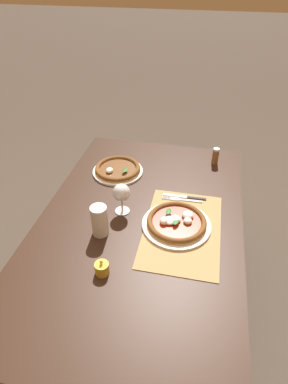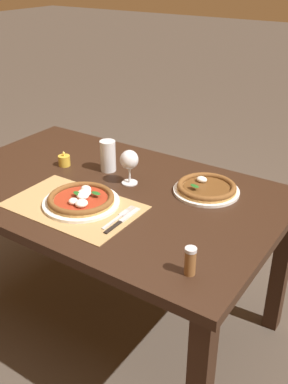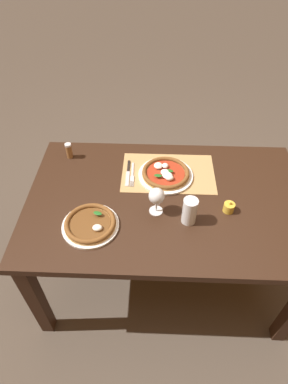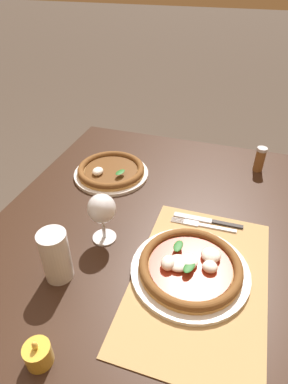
{
  "view_description": "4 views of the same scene",
  "coord_description": "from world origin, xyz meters",
  "px_view_note": "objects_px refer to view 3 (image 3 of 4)",
  "views": [
    {
      "loc": [
        -1.06,
        -0.24,
        1.74
      ],
      "look_at": [
        0.15,
        0.01,
        0.8
      ],
      "focal_mm": 30.0,
      "sensor_mm": 36.0,
      "label": 1
    },
    {
      "loc": [
        1.09,
        -1.34,
        1.62
      ],
      "look_at": [
        0.26,
        -0.1,
        0.84
      ],
      "focal_mm": 42.0,
      "sensor_mm": 36.0,
      "label": 2
    },
    {
      "loc": [
        0.08,
        1.17,
        1.98
      ],
      "look_at": [
        0.12,
        -0.01,
        0.77
      ],
      "focal_mm": 30.0,
      "sensor_mm": 36.0,
      "label": 3
    },
    {
      "loc": [
        -0.55,
        -0.22,
        1.41
      ],
      "look_at": [
        0.23,
        0.03,
        0.8
      ],
      "focal_mm": 30.0,
      "sensor_mm": 36.0,
      "label": 4
    }
  ],
  "objects_px": {
    "wine_glass": "(157,197)",
    "knife": "(128,173)",
    "fork": "(132,174)",
    "votive_candle": "(229,208)",
    "pizza_far": "(90,224)",
    "pepper_shaker": "(69,151)",
    "pint_glass": "(190,211)",
    "pizza_near": "(166,173)"
  },
  "relations": [
    {
      "from": "pizza_near",
      "to": "fork",
      "type": "bearing_deg",
      "value": -0.8
    },
    {
      "from": "pint_glass",
      "to": "knife",
      "type": "height_order",
      "value": "pint_glass"
    },
    {
      "from": "pizza_far",
      "to": "pepper_shaker",
      "type": "relative_size",
      "value": 2.88
    },
    {
      "from": "fork",
      "to": "votive_candle",
      "type": "xyz_separation_m",
      "value": [
        -0.51,
        0.25,
        0.02
      ]
    },
    {
      "from": "pizza_far",
      "to": "wine_glass",
      "type": "distance_m",
      "value": 0.35
    },
    {
      "from": "pepper_shaker",
      "to": "pizza_near",
      "type": "bearing_deg",
      "value": 165.29
    },
    {
      "from": "fork",
      "to": "knife",
      "type": "xyz_separation_m",
      "value": [
        0.03,
        -0.01,
        0.0
      ]
    },
    {
      "from": "pint_glass",
      "to": "pepper_shaker",
      "type": "height_order",
      "value": "pint_glass"
    },
    {
      "from": "pizza_far",
      "to": "votive_candle",
      "type": "relative_size",
      "value": 3.88
    },
    {
      "from": "pizza_near",
      "to": "fork",
      "type": "relative_size",
      "value": 1.55
    },
    {
      "from": "fork",
      "to": "pint_glass",
      "type": "bearing_deg",
      "value": 132.87
    },
    {
      "from": "pint_glass",
      "to": "fork",
      "type": "height_order",
      "value": "pint_glass"
    },
    {
      "from": "pizza_far",
      "to": "knife",
      "type": "bearing_deg",
      "value": -111.58
    },
    {
      "from": "pizza_far",
      "to": "pizza_near",
      "type": "bearing_deg",
      "value": -134.46
    },
    {
      "from": "pizza_far",
      "to": "fork",
      "type": "bearing_deg",
      "value": -115.4
    },
    {
      "from": "wine_glass",
      "to": "pepper_shaker",
      "type": "relative_size",
      "value": 1.6
    },
    {
      "from": "wine_glass",
      "to": "fork",
      "type": "xyz_separation_m",
      "value": [
        0.14,
        -0.27,
        -0.1
      ]
    },
    {
      "from": "knife",
      "to": "pizza_far",
      "type": "bearing_deg",
      "value": 68.42
    },
    {
      "from": "pizza_near",
      "to": "pint_glass",
      "type": "bearing_deg",
      "value": 109.06
    },
    {
      "from": "pint_glass",
      "to": "votive_candle",
      "type": "bearing_deg",
      "value": -160.59
    },
    {
      "from": "pint_glass",
      "to": "pepper_shaker",
      "type": "relative_size",
      "value": 1.49
    },
    {
      "from": "pizza_near",
      "to": "fork",
      "type": "distance_m",
      "value": 0.19
    },
    {
      "from": "wine_glass",
      "to": "pizza_far",
      "type": "bearing_deg",
      "value": 19.27
    },
    {
      "from": "pizza_near",
      "to": "wine_glass",
      "type": "relative_size",
      "value": 2.0
    },
    {
      "from": "wine_glass",
      "to": "votive_candle",
      "type": "height_order",
      "value": "wine_glass"
    },
    {
      "from": "fork",
      "to": "votive_candle",
      "type": "height_order",
      "value": "votive_candle"
    },
    {
      "from": "wine_glass",
      "to": "pepper_shaker",
      "type": "height_order",
      "value": "wine_glass"
    },
    {
      "from": "votive_candle",
      "to": "pizza_far",
      "type": "bearing_deg",
      "value": 10.61
    },
    {
      "from": "knife",
      "to": "pepper_shaker",
      "type": "bearing_deg",
      "value": -20.81
    },
    {
      "from": "wine_glass",
      "to": "knife",
      "type": "height_order",
      "value": "wine_glass"
    },
    {
      "from": "pizza_near",
      "to": "votive_candle",
      "type": "height_order",
      "value": "votive_candle"
    },
    {
      "from": "pizza_far",
      "to": "votive_candle",
      "type": "distance_m",
      "value": 0.7
    },
    {
      "from": "wine_glass",
      "to": "pepper_shaker",
      "type": "distance_m",
      "value": 0.67
    },
    {
      "from": "knife",
      "to": "votive_candle",
      "type": "xyz_separation_m",
      "value": [
        -0.53,
        0.26,
        0.02
      ]
    },
    {
      "from": "pizza_near",
      "to": "pepper_shaker",
      "type": "relative_size",
      "value": 3.19
    },
    {
      "from": "wine_glass",
      "to": "knife",
      "type": "bearing_deg",
      "value": -59.43
    },
    {
      "from": "fork",
      "to": "votive_candle",
      "type": "bearing_deg",
      "value": 153.82
    },
    {
      "from": "knife",
      "to": "pizza_near",
      "type": "bearing_deg",
      "value": 176.31
    },
    {
      "from": "pizza_far",
      "to": "pepper_shaker",
      "type": "bearing_deg",
      "value": -68.51
    },
    {
      "from": "pizza_far",
      "to": "fork",
      "type": "relative_size",
      "value": 1.4
    },
    {
      "from": "pizza_far",
      "to": "knife",
      "type": "height_order",
      "value": "pizza_far"
    },
    {
      "from": "fork",
      "to": "pepper_shaker",
      "type": "bearing_deg",
      "value": -21.01
    }
  ]
}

